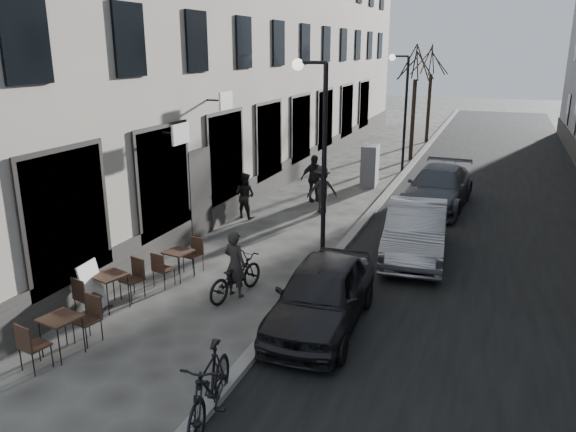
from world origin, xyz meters
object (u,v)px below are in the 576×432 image
Objects in this scene: pedestrian_near at (245,195)px; tree_far at (432,60)px; sign_board at (94,292)px; streetlamp_near at (318,141)px; car_mid at (416,231)px; moped at (210,387)px; pedestrian_mid at (322,189)px; tree_near at (416,63)px; streetlamp_far at (402,100)px; bistro_set_c at (179,262)px; car_far at (438,188)px; bistro_set_b at (110,288)px; bistro_set_a at (62,332)px; utility_cabinet at (370,165)px; bicycle at (235,276)px; pedestrian_far at (314,178)px; car_near at (322,294)px.

tree_far is at bearing -89.86° from pedestrian_near.
sign_board is 0.73× the size of pedestrian_near.
streetlamp_near is 1.18× the size of car_mid.
pedestrian_mid is at bearing 88.97° from moped.
streetlamp_far is at bearing -91.38° from tree_near.
bistro_set_c is (-2.81, -17.20, -4.23)m from tree_near.
car_mid is at bearing -86.13° from car_far.
bistro_set_b is at bearing -140.71° from car_mid.
bistro_set_c is 2.29m from sign_board.
pedestrian_mid is (-1.33, -10.50, -3.87)m from tree_near.
bistro_set_a is at bearing -61.70° from bistro_set_b.
streetlamp_near reaches higher than utility_cabinet.
car_far is (5.05, 8.72, 0.26)m from bistro_set_c.
tree_near is at bearing -80.95° from bicycle.
tree_near is 11.26m from pedestrian_mid.
bistro_set_b is 11.98m from car_far.
bistro_set_c is (0.10, 3.78, -0.02)m from bistro_set_a.
pedestrian_mid is at bearing 93.04° from bistro_set_b.
sign_board is 0.25× the size of car_mid.
sign_board is (-0.21, -0.28, -0.02)m from bistro_set_b.
streetlamp_far is at bearing -99.68° from pedestrian_near.
tree_far is at bearing -80.03° from bicycle.
pedestrian_near is 0.94× the size of pedestrian_mid.
pedestrian_mid is at bearing 70.96° from sign_board.
tree_near is at bearing 35.39° from pedestrian_far.
car_far is (2.24, -8.48, -3.97)m from tree_near.
moped is (3.78, -2.62, 0.11)m from bistro_set_b.
bistro_set_c is at bearing 108.49° from pedestrian_near.
car_far is (2.94, -2.38, -0.13)m from utility_cabinet.
bistro_set_a is (-2.91, -26.98, -4.21)m from tree_far.
utility_cabinet is 0.41× the size of car_near.
pedestrian_far reaches higher than car_far.
car_mid is at bearing -87.89° from pedestrian_far.
tree_near reaches higher than streetlamp_far.
streetlamp_near is 5.24m from pedestrian_mid.
pedestrian_far is 4.35m from car_far.
tree_near is 1.32× the size of car_mid.
pedestrian_far is at bearing -97.59° from tree_far.
car_mid reaches higher than moped.
bistro_set_c is at bearing 90.93° from bistro_set_b.
bistro_set_a is at bearing 157.73° from moped.
streetlamp_far is 1.28× the size of car_near.
car_near is (4.58, -6.28, -0.07)m from pedestrian_near.
moped is at bearing -102.41° from car_near.
streetlamp_far is 6.96m from pedestrian_far.
streetlamp_near is 4.66× the size of sign_board.
pedestrian_near reaches higher than moped.
pedestrian_near is 0.38× the size of car_near.
tree_far reaches higher than pedestrian_far.
bistro_set_a is 0.95× the size of utility_cabinet.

